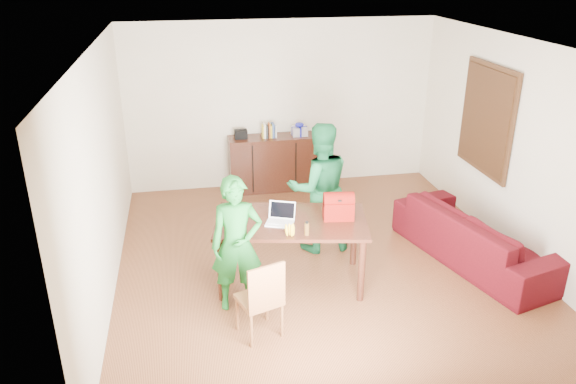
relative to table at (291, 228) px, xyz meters
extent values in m
cube|color=#442111|center=(0.44, 0.37, -0.75)|extent=(5.00, 5.50, 0.10)
cube|color=white|center=(0.44, 0.37, 2.05)|extent=(5.00, 5.50, 0.10)
cube|color=beige|center=(0.44, 3.17, 0.65)|extent=(5.00, 0.10, 2.70)
cube|color=beige|center=(0.44, -2.43, 0.65)|extent=(5.00, 0.10, 2.70)
cube|color=beige|center=(-2.11, 0.37, 0.65)|extent=(0.10, 5.50, 2.70)
cube|color=beige|center=(2.99, 0.37, 0.65)|extent=(0.10, 5.50, 2.70)
cube|color=#3F2614|center=(2.90, 1.07, 0.85)|extent=(0.04, 1.28, 1.48)
cube|color=#523318|center=(2.87, 1.07, 0.85)|extent=(0.01, 1.18, 1.36)
cube|color=black|center=(0.24, 2.88, -0.25)|extent=(1.40, 0.45, 0.90)
cube|color=black|center=(-0.26, 2.88, 0.27)|extent=(0.20, 0.14, 0.14)
cube|color=#A6A5AF|center=(0.69, 2.88, 0.27)|extent=(0.24, 0.22, 0.14)
ellipsoid|color=#17199A|center=(0.69, 2.88, 0.37)|extent=(0.14, 0.14, 0.07)
cube|color=black|center=(0.00, 0.00, 0.08)|extent=(1.87, 1.28, 0.04)
cylinder|color=black|center=(-0.84, -0.25, -0.32)|extent=(0.08, 0.08, 0.77)
cylinder|color=black|center=(0.69, -0.54, -0.32)|extent=(0.08, 0.08, 0.77)
cylinder|color=black|center=(-0.69, 0.54, -0.32)|extent=(0.08, 0.08, 0.77)
cylinder|color=black|center=(0.84, 0.25, -0.32)|extent=(0.08, 0.08, 0.77)
cube|color=brown|center=(-0.51, -0.93, -0.29)|extent=(0.50, 0.49, 0.05)
cube|color=brown|center=(-0.46, -1.10, -0.05)|extent=(0.39, 0.16, 0.45)
imported|color=#166421|center=(-0.67, -0.39, 0.06)|extent=(0.56, 0.38, 1.52)
imported|color=#166334|center=(0.51, 0.75, 0.15)|extent=(0.86, 0.68, 1.72)
cube|color=white|center=(-0.15, -0.08, 0.11)|extent=(0.36, 0.31, 0.02)
cube|color=black|center=(-0.15, -0.08, 0.22)|extent=(0.31, 0.18, 0.19)
cylinder|color=#593714|center=(0.09, -0.39, 0.18)|extent=(0.06, 0.06, 0.16)
cube|color=maroon|center=(0.54, -0.06, 0.23)|extent=(0.37, 0.24, 0.25)
imported|color=#380B07|center=(2.39, 0.06, -0.37)|extent=(1.48, 2.46, 0.67)
camera|label=1|loc=(-1.11, -5.67, 2.90)|focal=35.00mm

